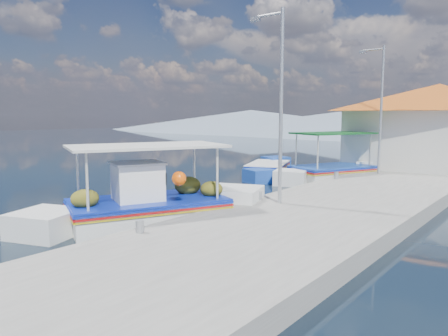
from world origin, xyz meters
The scene contains 9 objects.
ground centered at (0.00, 0.00, 0.00)m, with size 160.00×160.00×0.00m, color black.
quay centered at (5.90, 6.00, 0.25)m, with size 5.00×44.00×0.50m, color #99968F.
bollards centered at (3.80, 5.25, 0.65)m, with size 0.20×17.20×0.30m.
main_caique centered at (1.84, -1.01, 0.51)m, with size 4.50×7.38×2.67m.
caique_green_canopy centered at (2.52, 10.39, 0.40)m, with size 4.02×6.57×2.70m.
caique_blue_hull centered at (-0.77, 9.67, 0.30)m, with size 3.33×5.78×1.11m.
harbor_building centered at (6.20, 15.00, 2.78)m, with size 10.49×10.49×4.40m.
lamp_post_near centered at (4.51, 2.00, 3.85)m, with size 1.21×0.14×6.00m.
lamp_post_far centered at (4.51, 11.00, 3.85)m, with size 1.21×0.14×6.00m.
Camera 1 is at (11.55, -9.36, 3.29)m, focal length 33.91 mm.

